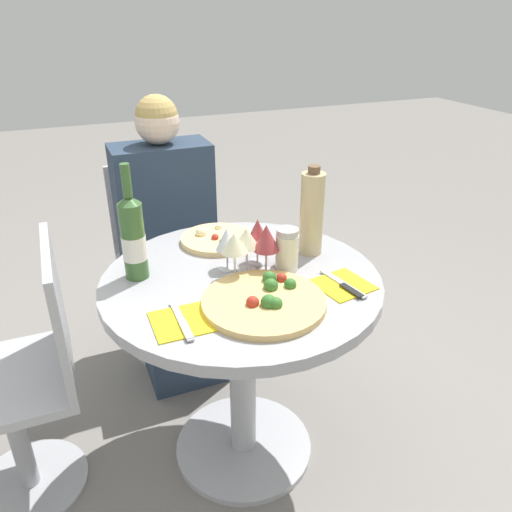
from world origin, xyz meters
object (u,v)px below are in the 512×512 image
at_px(seated_diner, 173,259).
at_px(tall_carafe, 312,213).
at_px(wine_bottle, 133,238).
at_px(pizza_large, 266,300).
at_px(chair_empty_side, 26,382).
at_px(dining_table, 242,325).
at_px(chair_behind_diner, 167,263).

height_order(seated_diner, tall_carafe, seated_diner).
bearing_deg(seated_diner, wine_bottle, 66.28).
relative_size(wine_bottle, tall_carafe, 1.19).
distance_m(seated_diner, pizza_large, 0.82).
height_order(seated_diner, pizza_large, seated_diner).
distance_m(pizza_large, tall_carafe, 0.38).
bearing_deg(seated_diner, chair_empty_side, 39.11).
height_order(dining_table, seated_diner, seated_diner).
bearing_deg(dining_table, chair_behind_diner, 95.81).
bearing_deg(pizza_large, chair_empty_side, 155.61).
height_order(chair_empty_side, pizza_large, chair_empty_side).
bearing_deg(pizza_large, wine_bottle, 135.29).
bearing_deg(dining_table, tall_carafe, 14.70).
bearing_deg(dining_table, seated_diner, 97.16).
bearing_deg(dining_table, wine_bottle, 157.21).
bearing_deg(wine_bottle, chair_empty_side, 178.50).
height_order(pizza_large, tall_carafe, tall_carafe).
bearing_deg(tall_carafe, seated_diner, 123.08).
xyz_separation_m(chair_behind_diner, pizza_large, (0.08, -0.92, 0.31)).
height_order(pizza_large, wine_bottle, wine_bottle).
bearing_deg(seated_diner, pizza_large, 96.08).
distance_m(chair_behind_diner, chair_empty_side, 0.85).
distance_m(seated_diner, chair_empty_side, 0.76).
distance_m(dining_table, tall_carafe, 0.42).
distance_m(wine_bottle, tall_carafe, 0.57).
xyz_separation_m(chair_empty_side, pizza_large, (0.67, -0.30, 0.31)).
xyz_separation_m(chair_empty_side, wine_bottle, (0.37, -0.01, 0.43)).
xyz_separation_m(wine_bottle, tall_carafe, (0.56, -0.05, 0.01)).
bearing_deg(pizza_large, seated_diner, 96.08).
bearing_deg(chair_empty_side, seated_diner, -50.89).
xyz_separation_m(seated_diner, chair_empty_side, (-0.59, -0.48, -0.09)).
relative_size(chair_behind_diner, seated_diner, 0.73).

